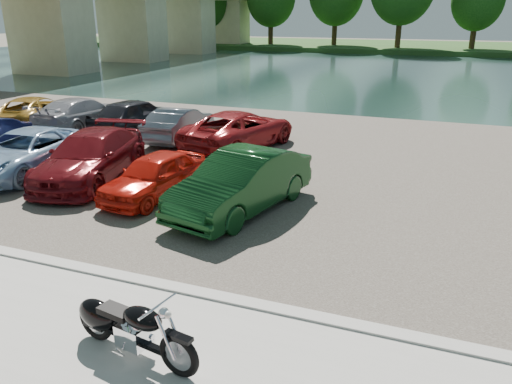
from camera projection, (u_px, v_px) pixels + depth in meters
ground at (135, 364)px, 7.45m from camera, size 200.00×200.00×0.00m
kerb at (197, 294)px, 9.19m from camera, size 60.00×0.30×0.14m
parking_lot at (318, 165)px, 17.11m from camera, size 60.00×18.00×0.04m
river at (402, 74)px, 42.60m from camera, size 120.00×40.00×0.00m
far_bank at (424, 47)px, 70.61m from camera, size 120.00×24.00×0.60m
bridge at (126, 6)px, 51.01m from camera, size 7.00×56.00×8.55m
motorcycle at (124, 325)px, 7.43m from camera, size 2.32×0.82×1.05m
car_2 at (25, 152)px, 15.99m from camera, size 2.57×5.06×1.37m
car_3 at (91, 157)px, 15.32m from camera, size 3.03×5.35×1.46m
car_4 at (155, 176)px, 13.92m from camera, size 1.91×3.81×1.24m
car_5 at (242, 182)px, 12.89m from camera, size 2.63×4.93×1.54m
car_6 at (35, 111)px, 22.66m from camera, size 3.50×5.31×1.36m
car_7 at (81, 113)px, 22.00m from camera, size 2.06×4.92×1.42m
car_8 at (136, 116)px, 21.29m from camera, size 2.45×4.67×1.52m
car_9 at (179, 124)px, 20.17m from camera, size 1.57×4.08×1.33m
car_10 at (239, 129)px, 18.95m from camera, size 3.48×5.58×1.44m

